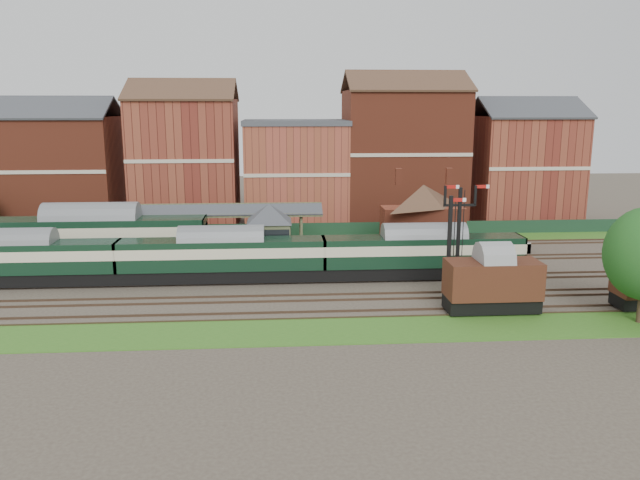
{
  "coord_description": "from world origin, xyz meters",
  "views": [
    {
      "loc": [
        -2.28,
        -49.91,
        14.2
      ],
      "look_at": [
        1.32,
        2.0,
        3.0
      ],
      "focal_mm": 35.0,
      "sensor_mm": 36.0,
      "label": 1
    }
  ],
  "objects": [
    {
      "name": "grass_back",
      "position": [
        0.0,
        16.0,
        0.03
      ],
      "size": [
        90.0,
        4.5,
        0.06
      ],
      "primitive_type": "cube",
      "color": "#2D6619",
      "rests_on": "ground"
    },
    {
      "name": "canopy",
      "position": [
        -11.0,
        9.75,
        4.58
      ],
      "size": [
        26.0,
        3.89,
        4.08
      ],
      "color": "#505435",
      "rests_on": "platform"
    },
    {
      "name": "goods_van_a",
      "position": [
        12.62,
        -9.0,
        2.21
      ],
      "size": [
        6.44,
        2.79,
        3.9
      ],
      "color": "black",
      "rests_on": "ground"
    },
    {
      "name": "ground",
      "position": [
        0.0,
        0.0,
        0.0
      ],
      "size": [
        160.0,
        160.0,
        0.0
      ],
      "primitive_type": "plane",
      "color": "#473D33",
      "rests_on": "ground"
    },
    {
      "name": "semaphore_bracket",
      "position": [
        12.04,
        -2.5,
        4.63
      ],
      "size": [
        3.6,
        0.25,
        8.18
      ],
      "color": "black",
      "rests_on": "ground"
    },
    {
      "name": "platform",
      "position": [
        -5.0,
        9.75,
        0.5
      ],
      "size": [
        55.0,
        3.4,
        1.0
      ],
      "primitive_type": "cube",
      "color": "#2D2D2D",
      "rests_on": "ground"
    },
    {
      "name": "brick_hut",
      "position": [
        5.0,
        3.25,
        1.2
      ],
      "size": [
        3.2,
        2.64,
        2.94
      ],
      "color": "maroon",
      "rests_on": "ground"
    },
    {
      "name": "grass_front",
      "position": [
        0.0,
        -12.0,
        0.03
      ],
      "size": [
        90.0,
        5.0,
        0.06
      ],
      "primitive_type": "cube",
      "color": "#2D6619",
      "rests_on": "ground"
    },
    {
      "name": "dmu_train",
      "position": [
        -6.84,
        0.0,
        2.26
      ],
      "size": [
        50.02,
        2.63,
        3.84
      ],
      "color": "black",
      "rests_on": "ground"
    },
    {
      "name": "town_backdrop",
      "position": [
        -0.18,
        25.0,
        7.0
      ],
      "size": [
        69.0,
        10.0,
        16.0
      ],
      "color": "brown",
      "rests_on": "ground"
    },
    {
      "name": "station_building",
      "position": [
        12.0,
        9.75,
        3.96
      ],
      "size": [
        8.1,
        8.1,
        5.9
      ],
      "color": "brown",
      "rests_on": "platform"
    },
    {
      "name": "signal_box",
      "position": [
        -3.0,
        3.25,
        3.19
      ],
      "size": [
        5.4,
        5.4,
        6.0
      ],
      "color": "#576A4B",
      "rests_on": "ground"
    },
    {
      "name": "fence",
      "position": [
        0.0,
        18.0,
        0.75
      ],
      "size": [
        90.0,
        0.12,
        1.5
      ],
      "primitive_type": "cube",
      "color": "#193823",
      "rests_on": "ground"
    },
    {
      "name": "semaphore_siding",
      "position": [
        10.02,
        -7.0,
        4.16
      ],
      "size": [
        1.23,
        0.25,
        8.0
      ],
      "color": "black",
      "rests_on": "ground"
    },
    {
      "name": "platform_railcar",
      "position": [
        -18.96,
        6.5,
        2.71
      ],
      "size": [
        20.27,
        3.19,
        4.67
      ],
      "color": "black",
      "rests_on": "ground"
    }
  ]
}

